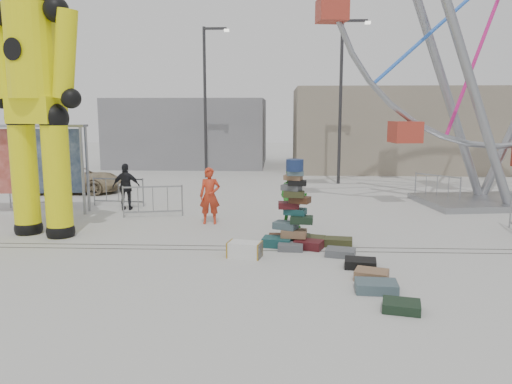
{
  "coord_description": "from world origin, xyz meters",
  "views": [
    {
      "loc": [
        -0.02,
        -12.08,
        3.64
      ],
      "look_at": [
        -0.68,
        2.52,
        1.25
      ],
      "focal_mm": 35.0,
      "sensor_mm": 36.0,
      "label": 1
    }
  ],
  "objects_px": {
    "steamer_trunk": "(245,250)",
    "barricade_dummy_b": "(118,192)",
    "barricade_dummy_c": "(153,201)",
    "pedestrian_green": "(293,198)",
    "lamp_post_right": "(343,93)",
    "banner_scaffold": "(23,147)",
    "parked_suv": "(73,179)",
    "pedestrian_black": "(126,187)",
    "crash_test_dummy": "(35,90)",
    "lamp_post_left": "(207,95)",
    "barricade_dummy_a": "(38,193)",
    "suitcase_tower": "(294,222)",
    "barricade_wheel_back": "(437,188)",
    "pedestrian_red": "(210,196)"
  },
  "relations": [
    {
      "from": "lamp_post_right",
      "to": "banner_scaffold",
      "type": "relative_size",
      "value": 1.81
    },
    {
      "from": "barricade_dummy_b",
      "to": "pedestrian_green",
      "type": "xyz_separation_m",
      "value": [
        6.63,
        -3.31,
        0.4
      ]
    },
    {
      "from": "crash_test_dummy",
      "to": "parked_suv",
      "type": "distance_m",
      "value": 8.76
    },
    {
      "from": "steamer_trunk",
      "to": "parked_suv",
      "type": "height_order",
      "value": "parked_suv"
    },
    {
      "from": "pedestrian_red",
      "to": "barricade_dummy_b",
      "type": "bearing_deg",
      "value": 140.75
    },
    {
      "from": "banner_scaffold",
      "to": "crash_test_dummy",
      "type": "bearing_deg",
      "value": -62.63
    },
    {
      "from": "barricade_dummy_c",
      "to": "pedestrian_green",
      "type": "bearing_deg",
      "value": -28.25
    },
    {
      "from": "banner_scaffold",
      "to": "parked_suv",
      "type": "bearing_deg",
      "value": 86.66
    },
    {
      "from": "barricade_dummy_a",
      "to": "crash_test_dummy",
      "type": "bearing_deg",
      "value": -74.47
    },
    {
      "from": "barricade_dummy_c",
      "to": "pedestrian_green",
      "type": "distance_m",
      "value": 5.01
    },
    {
      "from": "crash_test_dummy",
      "to": "banner_scaffold",
      "type": "height_order",
      "value": "crash_test_dummy"
    },
    {
      "from": "steamer_trunk",
      "to": "pedestrian_black",
      "type": "bearing_deg",
      "value": 141.48
    },
    {
      "from": "lamp_post_left",
      "to": "banner_scaffold",
      "type": "height_order",
      "value": "lamp_post_left"
    },
    {
      "from": "lamp_post_left",
      "to": "barricade_dummy_a",
      "type": "distance_m",
      "value": 10.94
    },
    {
      "from": "steamer_trunk",
      "to": "lamp_post_left",
      "type": "bearing_deg",
      "value": 113.69
    },
    {
      "from": "lamp_post_right",
      "to": "parked_suv",
      "type": "distance_m",
      "value": 13.36
    },
    {
      "from": "parked_suv",
      "to": "pedestrian_black",
      "type": "bearing_deg",
      "value": -139.05
    },
    {
      "from": "steamer_trunk",
      "to": "barricade_dummy_b",
      "type": "bearing_deg",
      "value": 141.05
    },
    {
      "from": "lamp_post_left",
      "to": "pedestrian_green",
      "type": "distance_m",
      "value": 12.96
    },
    {
      "from": "banner_scaffold",
      "to": "barricade_dummy_a",
      "type": "distance_m",
      "value": 2.19
    },
    {
      "from": "pedestrian_red",
      "to": "banner_scaffold",
      "type": "bearing_deg",
      "value": 165.8
    },
    {
      "from": "lamp_post_left",
      "to": "parked_suv",
      "type": "distance_m",
      "value": 8.5
    },
    {
      "from": "barricade_dummy_a",
      "to": "parked_suv",
      "type": "xyz_separation_m",
      "value": [
        -0.05,
        3.38,
        0.06
      ]
    },
    {
      "from": "crash_test_dummy",
      "to": "parked_suv",
      "type": "xyz_separation_m",
      "value": [
        -2.31,
        7.64,
        -3.6
      ]
    },
    {
      "from": "lamp_post_right",
      "to": "barricade_dummy_b",
      "type": "height_order",
      "value": "lamp_post_right"
    },
    {
      "from": "barricade_dummy_c",
      "to": "pedestrian_green",
      "type": "xyz_separation_m",
      "value": [
        4.8,
        -1.38,
        0.4
      ]
    },
    {
      "from": "barricade_dummy_a",
      "to": "steamer_trunk",
      "type": "bearing_deg",
      "value": -49.27
    },
    {
      "from": "barricade_dummy_a",
      "to": "pedestrian_green",
      "type": "bearing_deg",
      "value": -29.4
    },
    {
      "from": "lamp_post_right",
      "to": "barricade_dummy_c",
      "type": "relative_size",
      "value": 4.0
    },
    {
      "from": "barricade_dummy_a",
      "to": "pedestrian_red",
      "type": "bearing_deg",
      "value": -32.39
    },
    {
      "from": "lamp_post_right",
      "to": "banner_scaffold",
      "type": "xyz_separation_m",
      "value": [
        -12.08,
        -7.95,
        -2.11
      ]
    },
    {
      "from": "suitcase_tower",
      "to": "pedestrian_green",
      "type": "distance_m",
      "value": 2.19
    },
    {
      "from": "crash_test_dummy",
      "to": "steamer_trunk",
      "type": "xyz_separation_m",
      "value": [
        6.08,
        -2.0,
        -4.01
      ]
    },
    {
      "from": "lamp_post_left",
      "to": "barricade_wheel_back",
      "type": "relative_size",
      "value": 4.0
    },
    {
      "from": "crash_test_dummy",
      "to": "barricade_wheel_back",
      "type": "distance_m",
      "value": 15.15
    },
    {
      "from": "steamer_trunk",
      "to": "pedestrian_red",
      "type": "xyz_separation_m",
      "value": [
        -1.38,
        3.73,
        0.72
      ]
    },
    {
      "from": "barricade_dummy_a",
      "to": "barricade_dummy_b",
      "type": "height_order",
      "value": "same"
    },
    {
      "from": "steamer_trunk",
      "to": "barricade_wheel_back",
      "type": "xyz_separation_m",
      "value": [
        7.25,
        8.18,
        0.36
      ]
    },
    {
      "from": "crash_test_dummy",
      "to": "pedestrian_green",
      "type": "relative_size",
      "value": 4.19
    },
    {
      "from": "lamp_post_right",
      "to": "barricade_dummy_b",
      "type": "relative_size",
      "value": 4.0
    },
    {
      "from": "suitcase_tower",
      "to": "barricade_dummy_a",
      "type": "relative_size",
      "value": 1.18
    },
    {
      "from": "barricade_dummy_c",
      "to": "pedestrian_red",
      "type": "xyz_separation_m",
      "value": [
        2.12,
        -0.96,
        0.37
      ]
    },
    {
      "from": "barricade_dummy_a",
      "to": "lamp_post_left",
      "type": "bearing_deg",
      "value": 46.47
    },
    {
      "from": "pedestrian_black",
      "to": "parked_suv",
      "type": "bearing_deg",
      "value": -50.72
    },
    {
      "from": "barricade_dummy_b",
      "to": "barricade_dummy_c",
      "type": "xyz_separation_m",
      "value": [
        1.83,
        -1.93,
        0.0
      ]
    },
    {
      "from": "steamer_trunk",
      "to": "barricade_dummy_b",
      "type": "distance_m",
      "value": 8.5
    },
    {
      "from": "lamp_post_left",
      "to": "barricade_dummy_c",
      "type": "height_order",
      "value": "lamp_post_left"
    },
    {
      "from": "barricade_dummy_a",
      "to": "pedestrian_red",
      "type": "xyz_separation_m",
      "value": [
        6.96,
        -2.54,
        0.37
      ]
    },
    {
      "from": "barricade_dummy_b",
      "to": "barricade_wheel_back",
      "type": "distance_m",
      "value": 12.68
    },
    {
      "from": "barricade_dummy_c",
      "to": "pedestrian_black",
      "type": "xyz_separation_m",
      "value": [
        -1.27,
        1.15,
        0.31
      ]
    }
  ]
}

